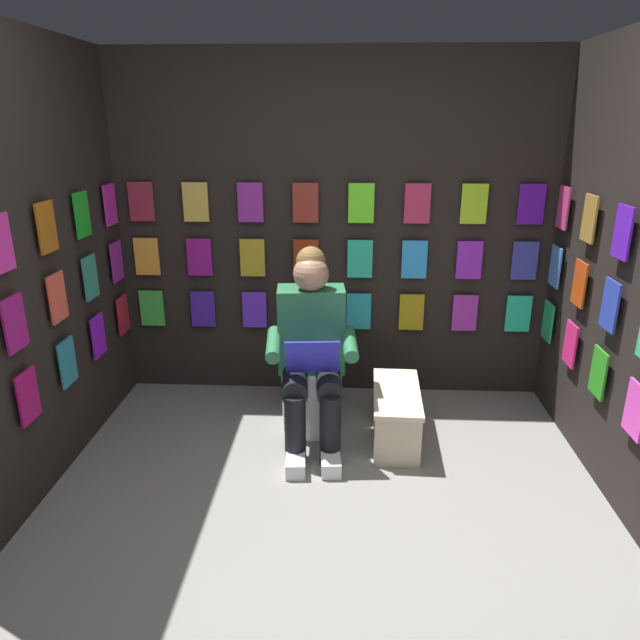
{
  "coord_description": "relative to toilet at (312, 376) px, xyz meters",
  "views": [
    {
      "loc": [
        -0.1,
        1.86,
        1.88
      ],
      "look_at": [
        0.05,
        -1.12,
        0.85
      ],
      "focal_mm": 32.48,
      "sensor_mm": 36.0,
      "label": 1
    }
  ],
  "objects": [
    {
      "name": "display_wall_right",
      "position": [
        1.41,
        0.51,
        0.84
      ],
      "size": [
        0.14,
        2.04,
        2.33
      ],
      "color": "black",
      "rests_on": "ground"
    },
    {
      "name": "ground_plane",
      "position": [
        -0.12,
        1.53,
        -0.33
      ],
      "size": [
        30.0,
        30.0,
        0.0
      ],
      "primitive_type": "plane",
      "color": "gray"
    },
    {
      "name": "display_wall_back",
      "position": [
        -0.12,
        -0.55,
        0.83
      ],
      "size": [
        3.06,
        0.14,
        2.33
      ],
      "color": "black",
      "rests_on": "ground"
    },
    {
      "name": "display_wall_left",
      "position": [
        -1.65,
        0.51,
        0.84
      ],
      "size": [
        0.14,
        2.04,
        2.33
      ],
      "color": "black",
      "rests_on": "ground"
    },
    {
      "name": "toilet",
      "position": [
        0.0,
        0.0,
        0.0
      ],
      "size": [
        0.42,
        0.57,
        0.77
      ],
      "rotation": [
        0.0,
        0.0,
        0.08
      ],
      "color": "white",
      "rests_on": "ground"
    },
    {
      "name": "comic_longbox_near",
      "position": [
        -0.53,
        0.21,
        -0.16
      ],
      "size": [
        0.3,
        0.67,
        0.33
      ],
      "rotation": [
        0.0,
        0.0,
        -0.04
      ],
      "color": "beige",
      "rests_on": "ground"
    },
    {
      "name": "person_reading",
      "position": [
        -0.02,
        0.23,
        0.27
      ],
      "size": [
        0.55,
        0.71,
        1.19
      ],
      "rotation": [
        0.0,
        0.0,
        0.08
      ],
      "color": "#286B42",
      "rests_on": "ground"
    }
  ]
}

